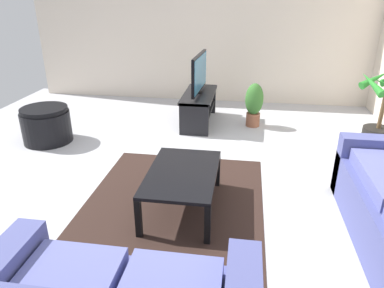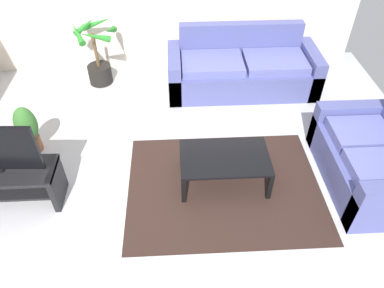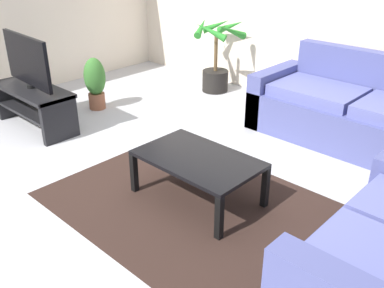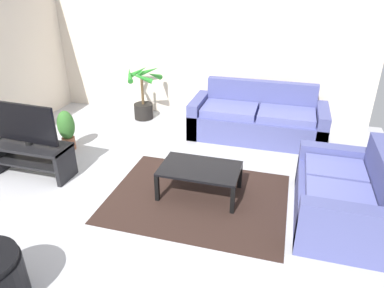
{
  "view_description": "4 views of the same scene",
  "coord_description": "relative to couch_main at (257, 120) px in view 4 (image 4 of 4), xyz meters",
  "views": [
    {
      "loc": [
        3.44,
        0.86,
        1.9
      ],
      "look_at": [
        0.24,
        0.37,
        0.5
      ],
      "focal_mm": 33.45,
      "sensor_mm": 36.0,
      "label": 1
    },
    {
      "loc": [
        0.11,
        -2.48,
        3.17
      ],
      "look_at": [
        0.26,
        0.38,
        0.56
      ],
      "focal_mm": 33.75,
      "sensor_mm": 36.0,
      "label": 2
    },
    {
      "loc": [
        2.67,
        -1.9,
        1.98
      ],
      "look_at": [
        0.53,
        0.37,
        0.46
      ],
      "focal_mm": 40.13,
      "sensor_mm": 36.0,
      "label": 3
    },
    {
      "loc": [
        1.55,
        -3.31,
        2.57
      ],
      "look_at": [
        0.38,
        0.85,
        0.44
      ],
      "focal_mm": 32.74,
      "sensor_mm": 36.0,
      "label": 4
    }
  ],
  "objects": [
    {
      "name": "tv_stand",
      "position": [
        -2.85,
        -2.11,
        0.0
      ],
      "size": [
        1.1,
        0.45,
        0.47
      ],
      "color": "black",
      "rests_on": "ground"
    },
    {
      "name": "couch_loveseat",
      "position": [
        1.16,
        -2.02,
        -0.01
      ],
      "size": [
        0.9,
        1.46,
        0.9
      ],
      "color": "#4C518C",
      "rests_on": "ground"
    },
    {
      "name": "couch_main",
      "position": [
        0.0,
        0.0,
        0.0
      ],
      "size": [
        2.23,
        0.9,
        0.9
      ],
      "color": "#4C518C",
      "rests_on": "ground"
    },
    {
      "name": "coffee_table",
      "position": [
        -0.5,
        -1.94,
        0.04
      ],
      "size": [
        0.99,
        0.62,
        0.39
      ],
      "color": "black",
      "rests_on": "ground"
    },
    {
      "name": "potted_plant_small",
      "position": [
        -2.84,
        -1.29,
        0.05
      ],
      "size": [
        0.26,
        0.26,
        0.65
      ],
      "color": "brown",
      "rests_on": "ground"
    },
    {
      "name": "ground_plane",
      "position": [
        -1.12,
        -2.28,
        -0.3
      ],
      "size": [
        6.6,
        6.6,
        0.0
      ],
      "primitive_type": "plane",
      "color": "#B2B2B7"
    },
    {
      "name": "potted_palm",
      "position": [
        -2.19,
        0.27,
        0.12
      ],
      "size": [
        0.66,
        0.67,
        1.02
      ],
      "color": "black",
      "rests_on": "ground"
    },
    {
      "name": "wall_back",
      "position": [
        -1.12,
        0.72,
        1.05
      ],
      "size": [
        6.0,
        0.06,
        2.7
      ],
      "primitive_type": "cube",
      "color": "beige",
      "rests_on": "ground"
    },
    {
      "name": "area_rug",
      "position": [
        -0.5,
        -2.04,
        -0.3
      ],
      "size": [
        2.2,
        1.7,
        0.01
      ],
      "primitive_type": "cube",
      "color": "black",
      "rests_on": "ground"
    },
    {
      "name": "tv",
      "position": [
        -2.85,
        -2.1,
        0.47
      ],
      "size": [
        0.96,
        0.1,
        0.58
      ],
      "color": "black",
      "rests_on": "tv_stand"
    }
  ]
}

